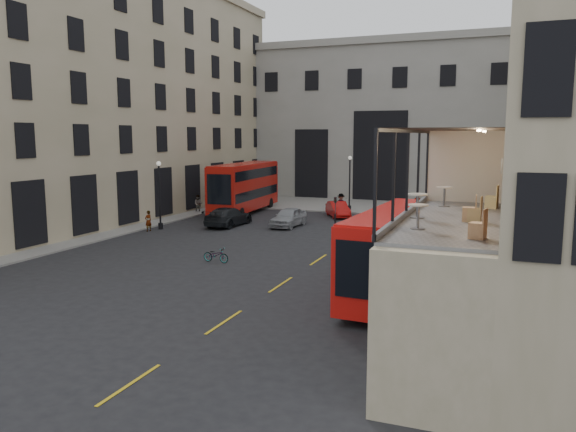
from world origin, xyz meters
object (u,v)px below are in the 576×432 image
(bus_near, at_px, (393,249))
(cafe_chair_a, at_px, (478,229))
(car_c, at_px, (228,217))
(bus_far, at_px, (245,185))
(cafe_table_near, at_px, (418,213))
(pedestrian_e, at_px, (148,221))
(street_lamp_a, at_px, (160,199))
(pedestrian_a, at_px, (198,204))
(pedestrian_b, at_px, (341,204))
(cafe_table_mid, at_px, (418,202))
(cafe_chair_c, at_px, (475,214))
(bicycle, at_px, (216,255))
(cyclist, at_px, (345,245))
(cafe_table_far, at_px, (444,193))
(traffic_light_far, at_px, (239,188))
(cafe_chair_d, at_px, (492,201))
(cafe_chair_b, at_px, (470,213))
(pedestrian_d, at_px, (418,210))
(traffic_light_near, at_px, (335,220))
(car_b, at_px, (338,209))
(car_a, at_px, (289,217))
(pedestrian_c, at_px, (417,203))
(street_lamp_b, at_px, (350,186))

(bus_near, xyz_separation_m, cafe_chair_a, (3.96, -9.44, 2.61))
(car_c, bearing_deg, bus_far, -71.92)
(cafe_table_near, bearing_deg, pedestrian_e, 139.96)
(street_lamp_a, distance_m, pedestrian_a, 9.66)
(pedestrian_b, xyz_separation_m, cafe_table_mid, (11.57, -31.84, 4.18))
(pedestrian_a, xyz_separation_m, cafe_chair_c, (26.24, -27.81, 3.99))
(bus_near, distance_m, bicycle, 11.53)
(cyclist, xyz_separation_m, cafe_table_far, (6.45, -9.43, 4.19))
(traffic_light_far, relative_size, car_c, 0.72)
(pedestrian_e, bearing_deg, car_c, 149.42)
(pedestrian_b, bearing_deg, bus_far, 159.83)
(cafe_table_far, relative_size, cafe_chair_c, 0.93)
(street_lamp_a, height_order, pedestrian_a, street_lamp_a)
(traffic_light_far, bearing_deg, car_c, -71.35)
(cafe_table_near, xyz_separation_m, cafe_chair_a, (1.71, -0.99, -0.24))
(cafe_table_mid, distance_m, cafe_chair_d, 4.23)
(car_c, xyz_separation_m, cafe_chair_b, (19.85, -21.86, 4.10))
(street_lamp_a, xyz_separation_m, pedestrian_d, (18.26, 11.34, -1.43))
(traffic_light_near, bearing_deg, cafe_chair_a, -61.41)
(pedestrian_e, bearing_deg, car_b, 152.13)
(car_a, xyz_separation_m, pedestrian_c, (8.54, 11.80, 0.15))
(cafe_table_far, bearing_deg, car_b, 114.13)
(car_c, bearing_deg, pedestrian_b, -120.52)
(traffic_light_near, relative_size, traffic_light_far, 1.00)
(street_lamp_a, bearing_deg, pedestrian_a, 102.10)
(street_lamp_a, xyz_separation_m, cafe_table_near, (22.75, -20.54, 2.69))
(street_lamp_a, height_order, cafe_table_mid, cafe_table_mid)
(pedestrian_b, height_order, cafe_chair_b, cafe_chair_b)
(car_b, xyz_separation_m, pedestrian_c, (6.31, 5.15, 0.23))
(car_b, bearing_deg, street_lamp_a, -163.47)
(pedestrian_a, bearing_deg, bicycle, -78.86)
(cafe_chair_d, bearing_deg, cafe_table_mid, -122.11)
(cafe_chair_c, xyz_separation_m, cafe_chair_d, (0.42, 3.78, 0.01))
(bus_near, relative_size, bus_far, 0.85)
(pedestrian_c, relative_size, cafe_chair_a, 2.29)
(street_lamp_a, bearing_deg, cafe_table_far, -32.83)
(street_lamp_a, xyz_separation_m, cafe_table_mid, (22.41, -18.28, 2.74))
(bus_near, bearing_deg, traffic_light_near, 126.48)
(pedestrian_e, bearing_deg, cafe_table_mid, 67.45)
(bus_far, relative_size, cafe_chair_b, 13.94)
(traffic_light_far, height_order, pedestrian_e, traffic_light_far)
(traffic_light_near, xyz_separation_m, cafe_chair_d, (8.65, -8.70, 2.44))
(pedestrian_a, bearing_deg, car_a, -44.06)
(pedestrian_d, bearing_deg, car_b, 55.64)
(cafe_chair_a, height_order, cafe_chair_b, cafe_chair_b)
(bus_near, distance_m, cyclist, 7.95)
(street_lamp_b, height_order, car_c, street_lamp_b)
(bus_far, xyz_separation_m, pedestrian_c, (15.32, 5.73, -1.71))
(bus_far, bearing_deg, cafe_chair_d, -48.68)
(pedestrian_e, xyz_separation_m, cafe_chair_d, (24.98, -13.56, 4.06))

